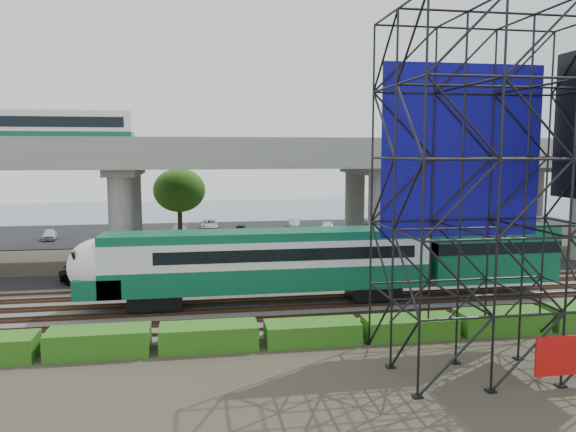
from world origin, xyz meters
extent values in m
plane|color=#474233|center=(0.00, 0.00, 0.00)|extent=(140.00, 140.00, 0.00)
cube|color=slate|center=(0.00, 2.00, 0.10)|extent=(90.00, 12.00, 0.20)
cube|color=black|center=(0.00, 10.50, 0.04)|extent=(90.00, 5.00, 0.08)
cube|color=black|center=(0.00, 34.00, 0.04)|extent=(90.00, 18.00, 0.08)
cube|color=#485A76|center=(0.00, 56.00, 0.01)|extent=(140.00, 40.00, 0.03)
cube|color=#472D1E|center=(0.00, -2.72, 0.28)|extent=(90.00, 0.08, 0.16)
cube|color=#472D1E|center=(0.00, -1.28, 0.28)|extent=(90.00, 0.08, 0.16)
cube|color=#472D1E|center=(0.00, -0.72, 0.28)|extent=(90.00, 0.08, 0.16)
cube|color=#472D1E|center=(0.00, 0.72, 0.28)|extent=(90.00, 0.08, 0.16)
cube|color=#472D1E|center=(0.00, 1.28, 0.28)|extent=(90.00, 0.08, 0.16)
cube|color=#472D1E|center=(0.00, 2.72, 0.28)|extent=(90.00, 0.08, 0.16)
cube|color=#472D1E|center=(0.00, 3.28, 0.28)|extent=(90.00, 0.08, 0.16)
cube|color=#472D1E|center=(0.00, 4.72, 0.28)|extent=(90.00, 0.08, 0.16)
cube|color=#472D1E|center=(0.00, 5.28, 0.28)|extent=(90.00, 0.08, 0.16)
cube|color=#472D1E|center=(0.00, 6.72, 0.28)|extent=(90.00, 0.08, 0.16)
cube|color=black|center=(-6.87, 2.00, 0.81)|extent=(3.00, 2.20, 0.90)
cube|color=black|center=(6.13, 2.00, 0.81)|extent=(3.00, 2.20, 0.90)
cube|color=#0B5135|center=(-0.37, 2.00, 1.96)|extent=(19.00, 3.00, 1.40)
cube|color=silver|center=(-0.37, 2.00, 3.41)|extent=(19.00, 3.00, 1.50)
cube|color=#0B5135|center=(-0.37, 2.00, 4.41)|extent=(19.00, 2.60, 0.50)
cube|color=black|center=(0.63, 2.00, 3.46)|extent=(15.00, 3.06, 0.70)
ellipsoid|color=silver|center=(-9.87, 2.00, 2.86)|extent=(3.60, 3.00, 3.20)
cube|color=#0B5135|center=(-9.87, 2.00, 1.81)|extent=(2.60, 3.00, 1.10)
cube|color=black|center=(-10.97, 2.00, 3.36)|extent=(0.48, 2.00, 1.09)
cube|color=#0B5135|center=(13.63, 2.00, 2.96)|extent=(8.00, 3.00, 3.40)
cube|color=#9E9B93|center=(0.00, 16.00, 8.60)|extent=(80.00, 12.00, 1.20)
cube|color=#9E9B93|center=(0.00, 10.25, 9.75)|extent=(80.00, 0.50, 1.10)
cube|color=#9E9B93|center=(0.00, 21.75, 9.75)|extent=(80.00, 0.50, 1.10)
cylinder|color=#9E9B93|center=(-10.00, 12.50, 4.00)|extent=(1.80, 1.80, 8.00)
cylinder|color=#9E9B93|center=(-10.00, 19.50, 4.00)|extent=(1.80, 1.80, 8.00)
cube|color=#9E9B93|center=(-10.00, 16.00, 7.70)|extent=(2.40, 9.00, 0.60)
cylinder|color=#9E9B93|center=(10.00, 12.50, 4.00)|extent=(1.80, 1.80, 8.00)
cylinder|color=#9E9B93|center=(10.00, 19.50, 4.00)|extent=(1.80, 1.80, 8.00)
cube|color=#9E9B93|center=(10.00, 16.00, 7.70)|extent=(2.40, 9.00, 0.60)
cylinder|color=#9E9B93|center=(28.00, 19.50, 4.00)|extent=(1.80, 1.80, 8.00)
cube|color=#9E9B93|center=(28.00, 16.00, 7.70)|extent=(2.40, 9.00, 0.60)
cube|color=black|center=(-15.32, 16.00, 9.55)|extent=(12.00, 2.50, 0.70)
cube|color=#0B5135|center=(-15.32, 16.00, 10.35)|extent=(12.00, 2.50, 0.90)
cube|color=silver|center=(-15.32, 16.00, 11.45)|extent=(12.00, 2.50, 1.30)
cube|color=black|center=(-15.32, 16.00, 11.50)|extent=(11.00, 2.56, 0.80)
cube|color=silver|center=(-15.32, 16.00, 12.25)|extent=(12.00, 2.40, 0.30)
cube|color=#100C8E|center=(8.18, -4.95, 9.30)|extent=(8.10, 0.08, 8.25)
cube|color=red|center=(9.68, -11.05, 1.30)|extent=(2.40, 0.08, 1.60)
cube|color=black|center=(8.18, -8.00, 0.04)|extent=(9.36, 6.36, 0.08)
cube|color=#2A6016|center=(-9.00, -4.30, 0.60)|extent=(4.60, 1.80, 1.20)
cube|color=#2A6016|center=(-4.00, -4.30, 0.58)|extent=(4.60, 1.80, 1.15)
cube|color=#2A6016|center=(1.00, -4.30, 0.52)|extent=(4.60, 1.80, 1.03)
cube|color=#2A6016|center=(6.00, -4.30, 0.51)|extent=(4.60, 1.80, 1.01)
cube|color=#2A6016|center=(11.00, -4.30, 0.56)|extent=(4.60, 1.80, 1.12)
cylinder|color=#382314|center=(14.00, 12.50, 2.40)|extent=(0.44, 0.44, 4.80)
ellipsoid|color=#2A6016|center=(14.00, 12.50, 5.60)|extent=(4.94, 4.94, 4.18)
cylinder|color=#382314|center=(-6.00, 24.00, 2.40)|extent=(0.44, 0.44, 4.80)
ellipsoid|color=#2A6016|center=(-6.00, 24.00, 5.60)|extent=(4.94, 4.94, 4.18)
imported|color=black|center=(-11.29, 10.66, 0.84)|extent=(5.61, 2.90, 1.51)
imported|color=silver|center=(-19.64, 31.00, 0.64)|extent=(1.80, 3.43, 1.11)
imported|color=silver|center=(-11.95, 36.00, 0.63)|extent=(1.90, 3.53, 1.10)
imported|color=#94969B|center=(-6.33, 31.00, 0.68)|extent=(2.22, 4.33, 1.20)
imported|color=#BABABA|center=(-2.93, 36.00, 0.67)|extent=(1.98, 4.26, 1.18)
imported|color=black|center=(0.32, 31.00, 0.65)|extent=(1.72, 3.48, 1.14)
imported|color=#B6B9BF|center=(7.25, 36.00, 0.64)|extent=(1.59, 3.53, 1.12)
imported|color=white|center=(10.21, 31.00, 0.62)|extent=(2.36, 4.00, 1.09)
imported|color=#B5B9BE|center=(17.62, 36.00, 0.62)|extent=(2.11, 4.05, 1.09)
camera|label=1|loc=(-4.51, -30.28, 9.31)|focal=35.00mm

